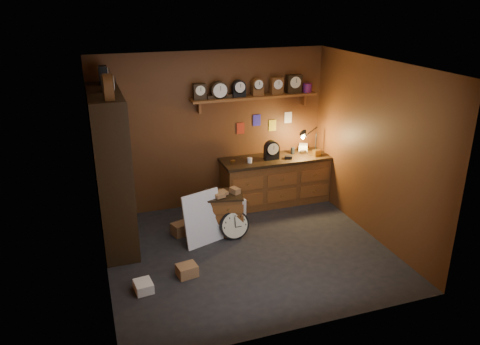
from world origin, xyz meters
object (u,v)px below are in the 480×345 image
at_px(low_cabinet, 224,211).
at_px(workbench, 275,178).
at_px(big_round_clock, 234,225).
at_px(shelving_unit, 109,163).

bearing_deg(low_cabinet, workbench, 45.83).
relative_size(workbench, big_round_clock, 4.22).
xyz_separation_m(shelving_unit, workbench, (2.84, 0.49, -0.78)).
bearing_deg(workbench, low_cabinet, -146.66).
xyz_separation_m(shelving_unit, low_cabinet, (1.64, -0.30, -0.89)).
bearing_deg(low_cabinet, big_round_clock, -57.94).
bearing_deg(shelving_unit, low_cabinet, -10.29).
distance_m(shelving_unit, workbench, 2.99).
height_order(workbench, low_cabinet, workbench).
xyz_separation_m(workbench, big_round_clock, (-1.12, -1.04, -0.25)).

